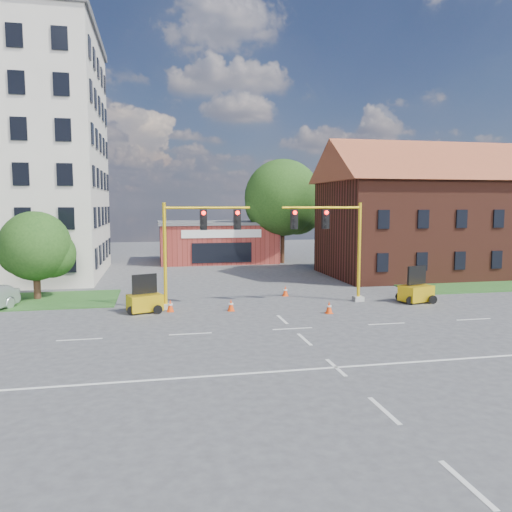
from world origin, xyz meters
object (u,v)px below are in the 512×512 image
Objects in this scene: signal_mast_west at (193,242)px; pickup_white at (404,272)px; trailer_west at (145,301)px; signal_mast_east at (335,240)px; trailer_east at (416,291)px.

signal_mast_west reaches higher than pickup_white.
pickup_white is at bearing 2.03° from trailer_west.
signal_mast_east is at bearing 112.35° from pickup_white.
trailer_west is (-11.54, -0.66, -3.27)m from signal_mast_east.
signal_mast_east is 2.79× the size of trailer_east.
signal_mast_west is at bearing -5.87° from trailer_west.
signal_mast_west is 8.71m from signal_mast_east.
trailer_east is (5.02, -1.10, -3.24)m from signal_mast_east.
signal_mast_east is at bearing 149.25° from trailer_east.
pickup_white is at bearing 39.53° from signal_mast_east.
signal_mast_east is (8.71, 0.00, 0.00)m from signal_mast_west.
trailer_east is (13.73, -1.10, -3.24)m from signal_mast_west.
signal_mast_west is 4.37m from trailer_west.
trailer_east is at bearing -12.33° from signal_mast_east.
signal_mast_west reaches higher than trailer_west.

